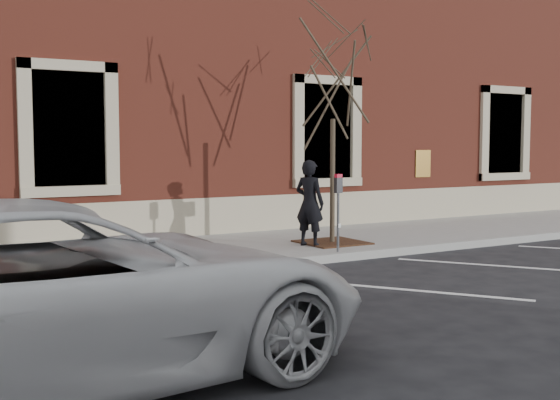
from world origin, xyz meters
TOP-DOWN VIEW (x-y plane):
  - ground at (0.00, 0.00)m, footprint 120.00×120.00m
  - sidewalk_near at (0.00, 1.75)m, footprint 40.00×3.50m
  - curb_near at (0.00, -0.05)m, footprint 40.00×0.12m
  - parking_stripes at (0.00, -2.20)m, footprint 28.00×4.40m
  - building_civic at (0.00, 7.74)m, footprint 40.00×8.62m
  - man at (0.90, 1.00)m, footprint 0.62×0.72m
  - parking_meter at (0.94, 0.12)m, footprint 0.13×0.10m
  - tree_grate at (1.49, 1.09)m, footprint 1.19×1.19m
  - sapling at (1.49, 1.09)m, footprint 2.67×2.67m
  - white_truck at (-5.09, -4.09)m, footprint 6.19×3.36m

SIDE VIEW (x-z plane):
  - ground at x=0.00m, z-range 0.00..0.00m
  - parking_stripes at x=0.00m, z-range 0.00..0.01m
  - sidewalk_near at x=0.00m, z-range 0.00..0.15m
  - curb_near at x=0.00m, z-range 0.00..0.15m
  - tree_grate at x=1.49m, z-range 0.15..0.18m
  - white_truck at x=-5.09m, z-range 0.00..1.65m
  - man at x=0.90m, z-range 0.15..1.80m
  - parking_meter at x=0.94m, z-range 0.43..1.84m
  - sapling at x=1.49m, z-range 1.04..5.48m
  - building_civic at x=0.00m, z-range 0.00..8.00m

